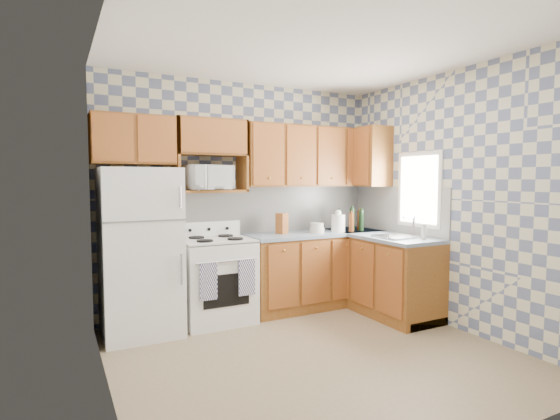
# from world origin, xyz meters

# --- Properties ---
(floor) EXTENTS (3.40, 3.40, 0.00)m
(floor) POSITION_xyz_m (0.00, 0.00, 0.00)
(floor) COLOR #80694F
(floor) RESTS_ON ground
(back_wall) EXTENTS (3.40, 0.02, 2.70)m
(back_wall) POSITION_xyz_m (0.00, 1.60, 1.35)
(back_wall) COLOR slate
(back_wall) RESTS_ON ground
(right_wall) EXTENTS (0.02, 3.20, 2.70)m
(right_wall) POSITION_xyz_m (1.70, 0.00, 1.35)
(right_wall) COLOR slate
(right_wall) RESTS_ON ground
(backsplash_back) EXTENTS (2.60, 0.02, 0.56)m
(backsplash_back) POSITION_xyz_m (0.40, 1.59, 1.20)
(backsplash_back) COLOR silver
(backsplash_back) RESTS_ON back_wall
(backsplash_right) EXTENTS (0.02, 1.60, 0.56)m
(backsplash_right) POSITION_xyz_m (1.69, 0.80, 1.20)
(backsplash_right) COLOR silver
(backsplash_right) RESTS_ON right_wall
(refrigerator) EXTENTS (0.75, 0.70, 1.68)m
(refrigerator) POSITION_xyz_m (-1.27, 1.25, 0.84)
(refrigerator) COLOR white
(refrigerator) RESTS_ON floor
(stove_body) EXTENTS (0.76, 0.65, 0.90)m
(stove_body) POSITION_xyz_m (-0.47, 1.28, 0.45)
(stove_body) COLOR white
(stove_body) RESTS_ON floor
(cooktop) EXTENTS (0.76, 0.65, 0.02)m
(cooktop) POSITION_xyz_m (-0.47, 1.28, 0.91)
(cooktop) COLOR silver
(cooktop) RESTS_ON stove_body
(backguard) EXTENTS (0.76, 0.08, 0.17)m
(backguard) POSITION_xyz_m (-0.47, 1.55, 1.00)
(backguard) COLOR white
(backguard) RESTS_ON cooktop
(dish_towel_left) EXTENTS (0.18, 0.02, 0.38)m
(dish_towel_left) POSITION_xyz_m (-0.67, 0.93, 0.54)
(dish_towel_left) COLOR navy
(dish_towel_left) RESTS_ON stove_body
(dish_towel_right) EXTENTS (0.18, 0.02, 0.38)m
(dish_towel_right) POSITION_xyz_m (-0.25, 0.93, 0.54)
(dish_towel_right) COLOR navy
(dish_towel_right) RESTS_ON stove_body
(base_cabinets_back) EXTENTS (1.75, 0.60, 0.88)m
(base_cabinets_back) POSITION_xyz_m (0.82, 1.30, 0.44)
(base_cabinets_back) COLOR brown
(base_cabinets_back) RESTS_ON floor
(base_cabinets_right) EXTENTS (0.60, 1.60, 0.88)m
(base_cabinets_right) POSITION_xyz_m (1.40, 0.80, 0.44)
(base_cabinets_right) COLOR brown
(base_cabinets_right) RESTS_ON floor
(countertop_back) EXTENTS (1.77, 0.63, 0.04)m
(countertop_back) POSITION_xyz_m (0.82, 1.30, 0.90)
(countertop_back) COLOR slate
(countertop_back) RESTS_ON base_cabinets_back
(countertop_right) EXTENTS (0.63, 1.60, 0.04)m
(countertop_right) POSITION_xyz_m (1.40, 0.80, 0.90)
(countertop_right) COLOR slate
(countertop_right) RESTS_ON base_cabinets_right
(upper_cabinets_back) EXTENTS (1.75, 0.33, 0.74)m
(upper_cabinets_back) POSITION_xyz_m (0.82, 1.44, 1.85)
(upper_cabinets_back) COLOR brown
(upper_cabinets_back) RESTS_ON back_wall
(upper_cabinets_fridge) EXTENTS (0.82, 0.33, 0.50)m
(upper_cabinets_fridge) POSITION_xyz_m (-1.29, 1.44, 1.97)
(upper_cabinets_fridge) COLOR brown
(upper_cabinets_fridge) RESTS_ON back_wall
(upper_cabinets_right) EXTENTS (0.33, 0.70, 0.74)m
(upper_cabinets_right) POSITION_xyz_m (1.53, 1.25, 1.85)
(upper_cabinets_right) COLOR brown
(upper_cabinets_right) RESTS_ON right_wall
(microwave_shelf) EXTENTS (0.80, 0.33, 0.03)m
(microwave_shelf) POSITION_xyz_m (-0.47, 1.44, 1.44)
(microwave_shelf) COLOR brown
(microwave_shelf) RESTS_ON back_wall
(microwave) EXTENTS (0.57, 0.45, 0.27)m
(microwave) POSITION_xyz_m (-0.52, 1.38, 1.59)
(microwave) COLOR white
(microwave) RESTS_ON microwave_shelf
(sink) EXTENTS (0.48, 0.40, 0.03)m
(sink) POSITION_xyz_m (1.40, 0.45, 0.93)
(sink) COLOR #B7B7BC
(sink) RESTS_ON countertop_right
(window) EXTENTS (0.02, 0.66, 0.86)m
(window) POSITION_xyz_m (1.69, 0.45, 1.45)
(window) COLOR white
(window) RESTS_ON right_wall
(bottle_0) EXTENTS (0.06, 0.06, 0.29)m
(bottle_0) POSITION_xyz_m (1.28, 1.17, 1.06)
(bottle_0) COLOR black
(bottle_0) RESTS_ON countertop_back
(bottle_1) EXTENTS (0.06, 0.06, 0.27)m
(bottle_1) POSITION_xyz_m (1.38, 1.11, 1.06)
(bottle_1) COLOR black
(bottle_1) RESTS_ON countertop_back
(bottle_2) EXTENTS (0.06, 0.06, 0.25)m
(bottle_2) POSITION_xyz_m (1.43, 1.21, 1.05)
(bottle_2) COLOR #5C2B10
(bottle_2) RESTS_ON countertop_back
(bottle_3) EXTENTS (0.06, 0.06, 0.23)m
(bottle_3) POSITION_xyz_m (1.21, 1.09, 1.04)
(bottle_3) COLOR #5C2B10
(bottle_3) RESTS_ON countertop_back
(bottle_4) EXTENTS (0.06, 0.06, 0.26)m
(bottle_4) POSITION_xyz_m (1.13, 1.23, 1.05)
(bottle_4) COLOR black
(bottle_4) RESTS_ON countertop_back
(knife_block) EXTENTS (0.15, 0.15, 0.25)m
(knife_block) POSITION_xyz_m (0.38, 1.34, 1.04)
(knife_block) COLOR brown
(knife_block) RESTS_ON countertop_back
(electric_kettle) EXTENTS (0.17, 0.17, 0.21)m
(electric_kettle) POSITION_xyz_m (1.08, 1.17, 1.03)
(electric_kettle) COLOR white
(electric_kettle) RESTS_ON countertop_back
(food_containers) EXTENTS (0.18, 0.18, 0.12)m
(food_containers) POSITION_xyz_m (0.80, 1.22, 0.98)
(food_containers) COLOR beige
(food_containers) RESTS_ON countertop_back
(soap_bottle) EXTENTS (0.06, 0.06, 0.17)m
(soap_bottle) POSITION_xyz_m (1.51, 0.19, 1.01)
(soap_bottle) COLOR beige
(soap_bottle) RESTS_ON countertop_right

